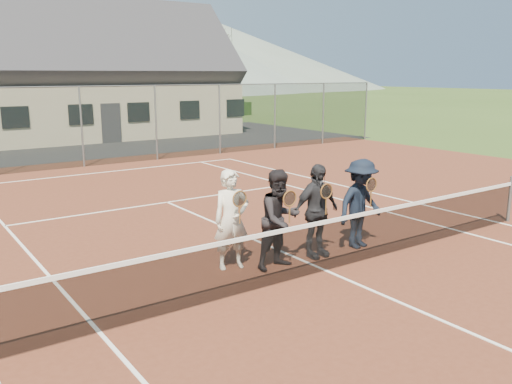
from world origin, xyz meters
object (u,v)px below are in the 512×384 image
Objects in this scene: clubhouse at (91,64)px; player_d at (360,204)px; player_b at (280,219)px; player_c at (316,211)px; player_a at (231,219)px; tennis_net at (327,243)px.

player_d is (-2.53, -23.36, -3.07)m from clubhouse.
player_b is 1.00× the size of player_c.
player_a is at bearing 170.47° from player_d.
tennis_net is 0.92m from player_b.
player_d is at bearing -96.18° from clubhouse.
player_b and player_d have the same top height.
tennis_net is 1.73m from player_a.
player_c and player_d have the same top height.
player_d is at bearing -3.46° from player_c.
player_a is 1.00× the size of player_d.
player_b is (0.72, -0.47, -0.00)m from player_a.
clubhouse is 8.67× the size of player_b.
player_d is (2.03, 0.01, -0.00)m from player_b.
player_c is at bearing 62.88° from tennis_net.
player_a is 1.69m from player_c.
tennis_net is 6.49× the size of player_b.
tennis_net is 0.75× the size of clubhouse.
tennis_net is at bearing -156.43° from player_d.
tennis_net is 24.57m from clubhouse.
player_b is 1.00× the size of player_d.
player_a is at bearing 166.49° from player_c.
player_c reaches higher than tennis_net.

